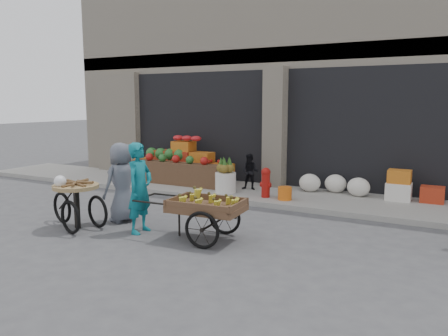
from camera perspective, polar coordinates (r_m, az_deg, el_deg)
The scene contains 13 objects.
ground at distance 7.62m, azimuth -7.54°, elevation -9.48°, with size 80.00×80.00×0.00m, color #424244.
sidewalk at distance 11.08m, azimuth 4.86°, elevation -3.39°, with size 18.00×2.20×0.12m, color gray.
building at distance 14.58m, azimuth 11.27°, elevation 12.42°, with size 14.00×6.45×7.00m.
fruit_display at distance 12.38m, azimuth -5.21°, elevation 0.74°, with size 3.10×1.12×1.24m.
pineapple_bin at distance 10.90m, azimuth 0.21°, elevation -1.91°, with size 0.52×0.52×0.50m, color silver.
fire_hydrant at distance 10.37m, azimuth 5.47°, elevation -1.74°, with size 0.22×0.22×0.71m.
orange_bucket at distance 10.19m, azimuth 7.95°, elevation -3.30°, with size 0.32×0.32×0.30m, color orange.
right_bay_goods at distance 10.88m, azimuth 18.93°, elevation -2.19°, with size 3.35×0.60×0.70m.
seated_person at distance 11.22m, azimuth 3.45°, elevation -0.50°, with size 0.45×0.35×0.93m, color black.
banana_cart at distance 7.49m, azimuth -2.61°, elevation -4.67°, with size 2.15×0.98×0.88m.
vendor_woman at distance 8.02m, azimuth -10.94°, elevation -2.58°, with size 0.60×0.39×1.65m, color #0F6C79.
tricycle_cart at distance 8.64m, azimuth -18.74°, elevation -3.82°, with size 1.46×1.01×0.95m.
vendor_grey at distance 8.85m, azimuth -13.20°, elevation -1.84°, with size 0.77×0.50×1.58m, color slate.
Camera 1 is at (4.24, -5.88, 2.36)m, focal length 35.00 mm.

